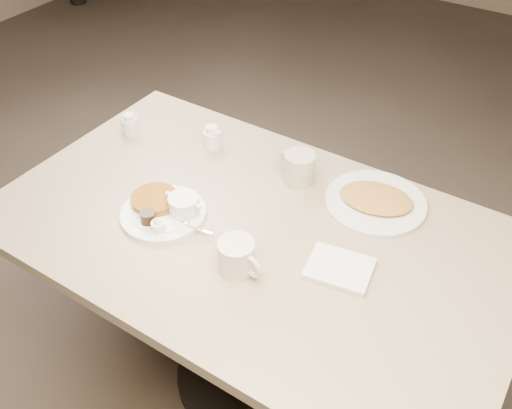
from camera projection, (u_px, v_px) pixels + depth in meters
The scene contains 9 objects.
room at pixel (251, 2), 1.20m from camera, with size 7.04×8.04×2.84m.
diner_table at pixel (252, 267), 1.73m from camera, with size 1.50×0.90×0.75m.
main_plate at pixel (166, 209), 1.64m from camera, with size 0.31×0.25×0.07m.
coffee_mug_near at pixel (238, 256), 1.46m from camera, with size 0.15×0.11×0.09m.
napkin at pixel (339, 269), 1.48m from camera, with size 0.19×0.16×0.02m.
coffee_mug_far at pixel (298, 168), 1.75m from camera, with size 0.15×0.12×0.10m.
creamer_left at pixel (130, 125), 1.96m from camera, with size 0.09×0.07×0.08m.
creamer_right at pixel (212, 137), 1.90m from camera, with size 0.08×0.07×0.08m.
hash_plate at pixel (376, 201), 1.68m from camera, with size 0.35×0.35×0.04m.
Camera 1 is at (0.66, -0.99, 1.85)m, focal length 39.63 mm.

